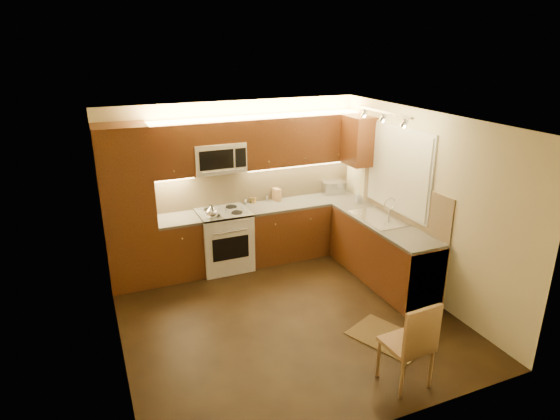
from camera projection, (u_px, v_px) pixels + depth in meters
name	position (u px, v px, depth m)	size (l,w,h in m)	color
floor	(286.00, 317.00, 6.09)	(4.00, 4.00, 0.01)	black
ceiling	(287.00, 121.00, 5.25)	(4.00, 4.00, 0.01)	beige
wall_back	(235.00, 182.00, 7.40)	(4.00, 0.01, 2.50)	beige
wall_front	(383.00, 308.00, 3.94)	(4.00, 0.01, 2.50)	beige
wall_left	(110.00, 254.00, 4.94)	(0.01, 4.00, 2.50)	beige
wall_right	(422.00, 205.00, 6.40)	(0.01, 4.00, 2.50)	beige
pantry	(128.00, 208.00, 6.57)	(0.70, 0.60, 2.30)	#461B0F
base_cab_back_left	(179.00, 248.00, 7.06)	(0.62, 0.60, 0.86)	#461B0F
counter_back_left	(177.00, 220.00, 6.91)	(0.62, 0.60, 0.04)	#383532
base_cab_back_right	(303.00, 228.00, 7.80)	(1.92, 0.60, 0.86)	#461B0F
counter_back_right	(303.00, 202.00, 7.65)	(1.92, 0.60, 0.04)	#383532
base_cab_right	(382.00, 252.00, 6.92)	(0.60, 2.00, 0.86)	#461B0F
counter_right	(384.00, 223.00, 6.76)	(0.60, 2.00, 0.04)	#383532
dishwasher	(412.00, 273.00, 6.31)	(0.58, 0.60, 0.84)	silver
backsplash_back	(256.00, 183.00, 7.54)	(3.30, 0.02, 0.60)	tan
backsplash_right	(403.00, 200.00, 6.76)	(0.02, 2.00, 0.60)	tan
upper_cab_back_left	(170.00, 151.00, 6.68)	(0.62, 0.35, 0.75)	#461B0F
upper_cab_back_right	(301.00, 139.00, 7.42)	(1.92, 0.35, 0.75)	#461B0F
upper_cab_bridge	(217.00, 132.00, 6.86)	(0.76, 0.35, 0.31)	#461B0F
upper_cab_right_corner	(358.00, 141.00, 7.34)	(0.35, 0.50, 0.75)	#461B0F
stove	(224.00, 240.00, 7.28)	(0.76, 0.65, 0.92)	silver
microwave	(218.00, 157.00, 6.97)	(0.76, 0.38, 0.44)	silver
window_frame	(399.00, 170.00, 6.76)	(0.03, 1.44, 1.24)	silver
window_blinds	(398.00, 170.00, 6.75)	(0.02, 1.36, 1.16)	silver
sink	(379.00, 214.00, 6.86)	(0.52, 0.86, 0.15)	silver
faucet	(390.00, 207.00, 6.90)	(0.20, 0.04, 0.30)	silver
track_light_bar	(384.00, 112.00, 6.18)	(0.04, 1.20, 0.03)	silver
kettle	(212.00, 211.00, 6.82)	(0.18, 0.18, 0.21)	silver
toaster_oven	(333.00, 187.00, 7.99)	(0.36, 0.27, 0.21)	silver
knife_block	(277.00, 194.00, 7.64)	(0.09, 0.14, 0.20)	#9A6C45
spice_jar_a	(246.00, 201.00, 7.47)	(0.04, 0.04, 0.09)	silver
spice_jar_b	(251.00, 200.00, 7.54)	(0.04, 0.04, 0.09)	brown
spice_jar_c	(267.00, 198.00, 7.64)	(0.05, 0.05, 0.10)	silver
spice_jar_d	(255.00, 200.00, 7.52)	(0.04, 0.04, 0.09)	olive
soap_bottle	(359.00, 197.00, 7.55)	(0.08, 0.08, 0.18)	silver
rug	(388.00, 338.00, 5.65)	(0.58, 0.87, 0.01)	black
dining_chair	(407.00, 342.00, 4.78)	(0.43, 0.43, 0.97)	#9A6C45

